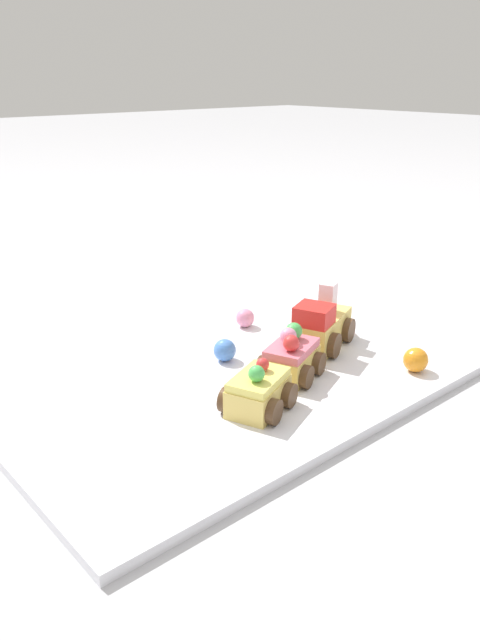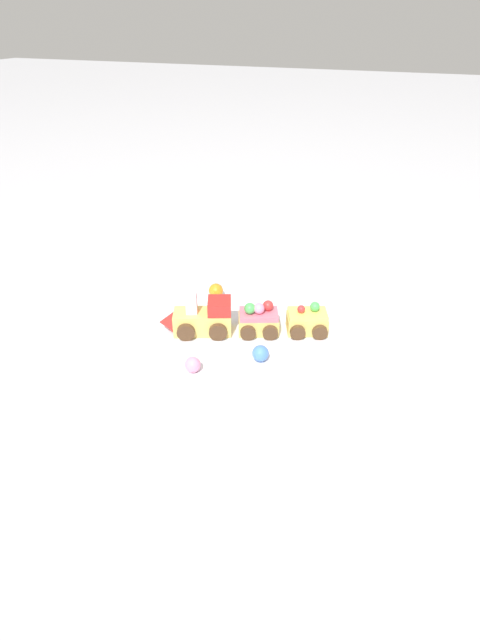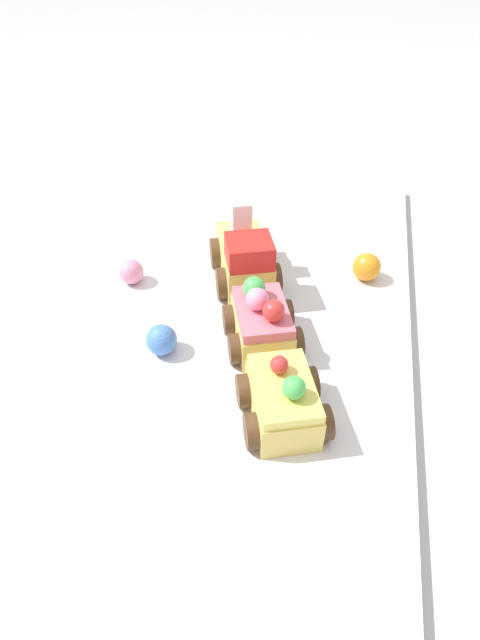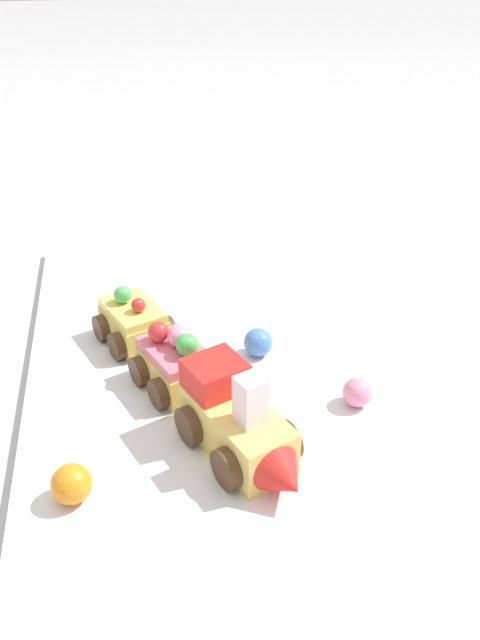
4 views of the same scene
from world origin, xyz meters
TOP-DOWN VIEW (x-y plane):
  - ground_plane at (0.00, 0.00)m, footprint 10.00×10.00m
  - display_board at (0.00, 0.00)m, footprint 0.71×0.37m
  - cake_train_locomotive at (0.09, -0.00)m, footprint 0.14×0.10m
  - cake_car_strawberry at (-0.01, -0.05)m, footprint 0.09×0.09m
  - cake_car_lemon at (-0.10, -0.08)m, footprint 0.09×0.09m
  - gumball_blue at (-0.05, 0.04)m, footprint 0.03×0.03m
  - gumball_pink at (0.05, 0.11)m, footprint 0.03×0.03m
  - gumball_orange at (0.11, -0.14)m, footprint 0.03×0.03m

SIDE VIEW (x-z plane):
  - ground_plane at x=0.00m, z-range 0.00..0.00m
  - display_board at x=0.00m, z-range 0.00..0.01m
  - gumball_pink at x=0.05m, z-range 0.01..0.04m
  - gumball_blue at x=-0.05m, z-range 0.01..0.04m
  - gumball_orange at x=0.11m, z-range 0.01..0.04m
  - cake_car_lemon at x=-0.10m, z-range 0.00..0.06m
  - cake_car_strawberry at x=-0.01m, z-range 0.00..0.07m
  - cake_train_locomotive at x=0.09m, z-range 0.00..0.08m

